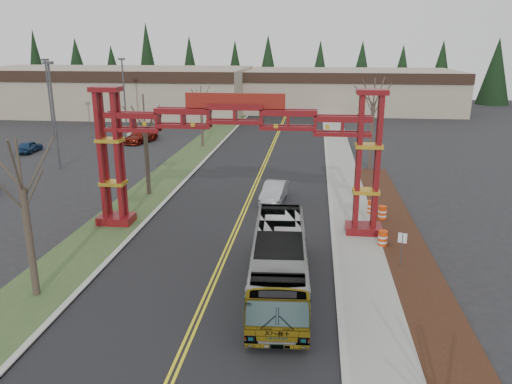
# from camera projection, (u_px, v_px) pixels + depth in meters

# --- Properties ---
(road) EXTENTS (12.00, 110.00, 0.02)m
(road) POSITION_uv_depth(u_px,v_px,m) (250.00, 197.00, 38.67)
(road) COLOR black
(road) RESTS_ON ground
(lane_line_left) EXTENTS (0.12, 100.00, 0.01)m
(lane_line_left) POSITION_uv_depth(u_px,v_px,m) (249.00, 197.00, 38.68)
(lane_line_left) COLOR yellow
(lane_line_left) RESTS_ON road
(lane_line_right) EXTENTS (0.12, 100.00, 0.01)m
(lane_line_right) POSITION_uv_depth(u_px,v_px,m) (252.00, 197.00, 38.65)
(lane_line_right) COLOR yellow
(lane_line_right) RESTS_ON road
(curb_right) EXTENTS (0.30, 110.00, 0.15)m
(curb_right) POSITION_uv_depth(u_px,v_px,m) (330.00, 199.00, 37.96)
(curb_right) COLOR #ACACA7
(curb_right) RESTS_ON ground
(sidewalk_right) EXTENTS (2.60, 110.00, 0.14)m
(sidewalk_right) POSITION_uv_depth(u_px,v_px,m) (350.00, 199.00, 37.80)
(sidewalk_right) COLOR gray
(sidewalk_right) RESTS_ON ground
(landscape_strip) EXTENTS (2.60, 50.00, 0.12)m
(landscape_strip) POSITION_uv_depth(u_px,v_px,m) (426.00, 297.00, 23.23)
(landscape_strip) COLOR black
(landscape_strip) RESTS_ON ground
(grass_median) EXTENTS (4.00, 110.00, 0.08)m
(grass_median) POSITION_uv_depth(u_px,v_px,m) (150.00, 193.00, 39.55)
(grass_median) COLOR #324824
(grass_median) RESTS_ON ground
(curb_left) EXTENTS (0.30, 110.00, 0.15)m
(curb_left) POSITION_uv_depth(u_px,v_px,m) (173.00, 193.00, 39.34)
(curb_left) COLOR #ACACA7
(curb_left) RESTS_ON ground
(gateway_arch) EXTENTS (18.20, 1.60, 8.90)m
(gateway_arch) POSITION_uv_depth(u_px,v_px,m) (235.00, 137.00, 30.30)
(gateway_arch) COLOR #5E0C12
(gateway_arch) RESTS_ON ground
(retail_building_west) EXTENTS (46.00, 22.30, 7.50)m
(retail_building_west) POSITION_uv_depth(u_px,v_px,m) (112.00, 90.00, 85.65)
(retail_building_west) COLOR tan
(retail_building_west) RESTS_ON ground
(retail_building_east) EXTENTS (38.00, 20.30, 7.00)m
(retail_building_east) POSITION_uv_depth(u_px,v_px,m) (345.00, 90.00, 88.86)
(retail_building_east) COLOR tan
(retail_building_east) RESTS_ON ground
(conifer_treeline) EXTENTS (116.10, 5.60, 13.00)m
(conifer_treeline) POSITION_uv_depth(u_px,v_px,m) (294.00, 69.00, 100.57)
(conifer_treeline) COLOR black
(conifer_treeline) RESTS_ON ground
(transit_bus) EXTENTS (3.11, 10.76, 2.96)m
(transit_bus) POSITION_uv_depth(u_px,v_px,m) (279.00, 262.00, 23.59)
(transit_bus) COLOR #9CA0A3
(transit_bus) RESTS_ON ground
(silver_sedan) EXTENTS (1.99, 4.55, 1.45)m
(silver_sedan) POSITION_uv_depth(u_px,v_px,m) (274.00, 192.00, 37.44)
(silver_sedan) COLOR #A5A8AD
(silver_sedan) RESTS_ON ground
(parked_car_mid_a) EXTENTS (3.56, 5.63, 1.52)m
(parked_car_mid_a) POSITION_uv_depth(u_px,v_px,m) (141.00, 136.00, 59.82)
(parked_car_mid_a) COLOR maroon
(parked_car_mid_a) RESTS_ON ground
(parked_car_mid_b) EXTENTS (1.74, 3.87, 1.29)m
(parked_car_mid_b) POSITION_uv_depth(u_px,v_px,m) (29.00, 147.00, 54.35)
(parked_car_mid_b) COLOR navy
(parked_car_mid_b) RESTS_ON ground
(parked_car_far_a) EXTENTS (2.35, 4.33, 1.35)m
(parked_car_far_a) POSITION_uv_depth(u_px,v_px,m) (140.00, 133.00, 62.70)
(parked_car_far_a) COLOR #A4A9AC
(parked_car_far_a) RESTS_ON ground
(bare_tree_median_near) EXTENTS (3.37, 3.37, 7.54)m
(bare_tree_median_near) POSITION_uv_depth(u_px,v_px,m) (22.00, 188.00, 22.03)
(bare_tree_median_near) COLOR #382D26
(bare_tree_median_near) RESTS_ON ground
(bare_tree_median_mid) EXTENTS (3.30, 3.30, 7.83)m
(bare_tree_median_mid) POSITION_uv_depth(u_px,v_px,m) (145.00, 124.00, 37.66)
(bare_tree_median_mid) COLOR #382D26
(bare_tree_median_mid) RESTS_ON ground
(bare_tree_median_far) EXTENTS (2.96, 2.96, 6.92)m
(bare_tree_median_far) POSITION_uv_depth(u_px,v_px,m) (201.00, 104.00, 56.18)
(bare_tree_median_far) COLOR #382D26
(bare_tree_median_far) RESTS_ON ground
(bare_tree_right_far) EXTENTS (3.47, 3.47, 8.52)m
(bare_tree_right_far) POSITION_uv_depth(u_px,v_px,m) (373.00, 104.00, 45.02)
(bare_tree_right_far) COLOR #382D26
(bare_tree_right_far) RESTS_ON ground
(light_pole_near) EXTENTS (0.86, 0.43, 9.90)m
(light_pole_near) POSITION_uv_depth(u_px,v_px,m) (53.00, 108.00, 45.86)
(light_pole_near) COLOR #3F3F44
(light_pole_near) RESTS_ON ground
(light_pole_mid) EXTENTS (0.84, 0.42, 9.67)m
(light_pole_mid) POSITION_uv_depth(u_px,v_px,m) (49.00, 92.00, 62.01)
(light_pole_mid) COLOR #3F3F44
(light_pole_mid) RESTS_ON ground
(light_pole_far) EXTENTS (0.83, 0.42, 9.59)m
(light_pole_far) POSITION_uv_depth(u_px,v_px,m) (124.00, 89.00, 67.50)
(light_pole_far) COLOR #3F3F44
(light_pole_far) RESTS_ON ground
(street_sign) EXTENTS (0.44, 0.17, 1.99)m
(street_sign) POSITION_uv_depth(u_px,v_px,m) (402.00, 243.00, 25.98)
(street_sign) COLOR #3F3F44
(street_sign) RESTS_ON ground
(barrel_south) EXTENTS (0.55, 0.55, 1.02)m
(barrel_south) POSITION_uv_depth(u_px,v_px,m) (383.00, 239.00, 28.95)
(barrel_south) COLOR red
(barrel_south) RESTS_ON ground
(barrel_mid) EXTENTS (0.56, 0.56, 1.03)m
(barrel_mid) POSITION_uv_depth(u_px,v_px,m) (382.00, 213.00, 33.33)
(barrel_mid) COLOR red
(barrel_mid) RESTS_ON ground
(barrel_north) EXTENTS (0.55, 0.55, 1.02)m
(barrel_north) POSITION_uv_depth(u_px,v_px,m) (371.00, 208.00, 34.50)
(barrel_north) COLOR red
(barrel_north) RESTS_ON ground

